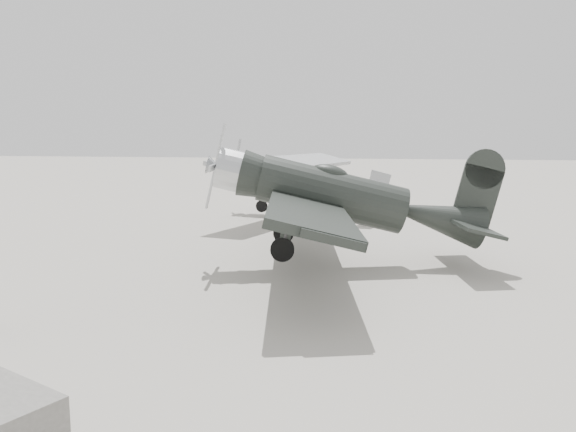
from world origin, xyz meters
The scene contains 3 objects.
ground centered at (0.00, 0.00, 0.00)m, with size 160.00×160.00×0.00m, color gray.
lowwing_monoplane centered at (3.56, 3.16, 2.02)m, with size 8.56×11.90×3.82m.
highwing_monoplane centered at (0.58, 13.16, 2.01)m, with size 8.11×11.26×3.21m.
Camera 1 is at (4.91, -13.22, 3.86)m, focal length 35.00 mm.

